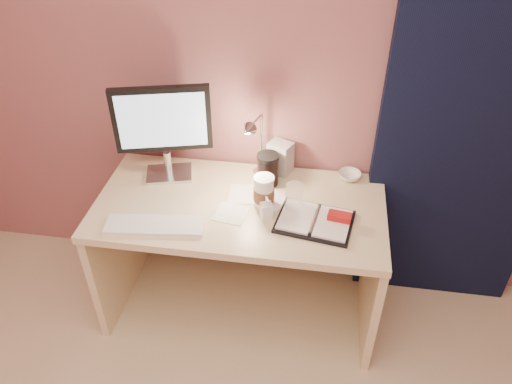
# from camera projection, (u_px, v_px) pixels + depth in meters

# --- Properties ---
(room) EXTENTS (3.50, 3.50, 3.50)m
(room) POSITION_uv_depth(u_px,v_px,m) (453.00, 113.00, 2.29)
(room) COLOR #C6B28E
(room) RESTS_ON ground
(desk) EXTENTS (1.40, 0.70, 0.73)m
(desk) POSITION_uv_depth(u_px,v_px,m) (243.00, 229.00, 2.60)
(desk) COLOR beige
(desk) RESTS_ON ground
(monitor) EXTENTS (0.46, 0.22, 0.50)m
(monitor) POSITION_uv_depth(u_px,v_px,m) (163.00, 125.00, 2.42)
(monitor) COLOR silver
(monitor) RESTS_ON desk
(keyboard) EXTENTS (0.46, 0.18, 0.02)m
(keyboard) POSITION_uv_depth(u_px,v_px,m) (155.00, 225.00, 2.27)
(keyboard) COLOR white
(keyboard) RESTS_ON desk
(planner) EXTENTS (0.38, 0.31, 0.05)m
(planner) POSITION_uv_depth(u_px,v_px,m) (317.00, 221.00, 2.29)
(planner) COLOR black
(planner) RESTS_ON desk
(paper_a) EXTENTS (0.17, 0.17, 0.00)m
(paper_a) POSITION_uv_depth(u_px,v_px,m) (245.00, 194.00, 2.47)
(paper_a) COLOR white
(paper_a) RESTS_ON desk
(paper_b) EXTENTS (0.17, 0.17, 0.00)m
(paper_b) POSITION_uv_depth(u_px,v_px,m) (231.00, 213.00, 2.35)
(paper_b) COLOR white
(paper_b) RESTS_ON desk
(paper_c) EXTENTS (0.20, 0.20, 0.00)m
(paper_c) POSITION_uv_depth(u_px,v_px,m) (272.00, 201.00, 2.42)
(paper_c) COLOR white
(paper_c) RESTS_ON desk
(coffee_cup) EXTENTS (0.10, 0.10, 0.16)m
(coffee_cup) POSITION_uv_depth(u_px,v_px,m) (264.00, 192.00, 2.36)
(coffee_cup) COLOR white
(coffee_cup) RESTS_ON desk
(clear_cup) EXTENTS (0.08, 0.08, 0.15)m
(clear_cup) POSITION_uv_depth(u_px,v_px,m) (294.00, 198.00, 2.32)
(clear_cup) COLOR white
(clear_cup) RESTS_ON desk
(bowl) EXTENTS (0.13, 0.13, 0.04)m
(bowl) POSITION_uv_depth(u_px,v_px,m) (349.00, 176.00, 2.56)
(bowl) COLOR silver
(bowl) RESTS_ON desk
(lotion_bottle) EXTENTS (0.07, 0.07, 0.12)m
(lotion_bottle) POSITION_uv_depth(u_px,v_px,m) (267.00, 208.00, 2.29)
(lotion_bottle) COLOR white
(lotion_bottle) RESTS_ON desk
(dark_jar) EXTENTS (0.11, 0.11, 0.15)m
(dark_jar) POSITION_uv_depth(u_px,v_px,m) (268.00, 171.00, 2.50)
(dark_jar) COLOR black
(dark_jar) RESTS_ON desk
(product_box) EXTENTS (0.14, 0.13, 0.17)m
(product_box) POSITION_uv_depth(u_px,v_px,m) (280.00, 158.00, 2.57)
(product_box) COLOR beige
(product_box) RESTS_ON desk
(desk_lamp) EXTENTS (0.13, 0.23, 0.37)m
(desk_lamp) POSITION_uv_depth(u_px,v_px,m) (264.00, 145.00, 2.40)
(desk_lamp) COLOR silver
(desk_lamp) RESTS_ON desk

